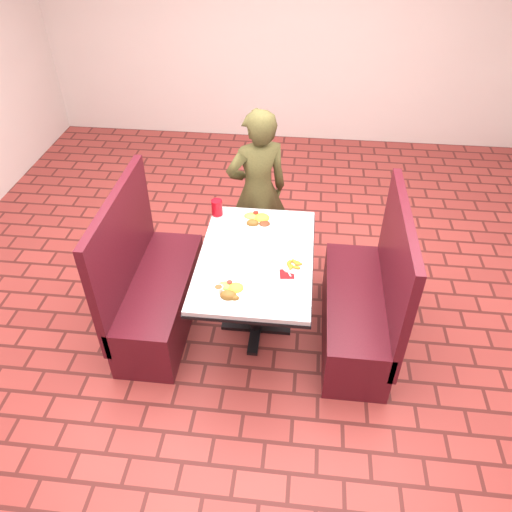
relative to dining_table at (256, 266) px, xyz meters
name	(u,v)px	position (x,y,z in m)	size (l,w,h in m)	color
room	(256,95)	(0.00, 0.00, 1.26)	(7.00, 7.04, 2.82)	#A23B35
dining_table	(256,266)	(0.00, 0.00, 0.00)	(0.81, 1.21, 0.75)	silver
booth_bench_left	(153,291)	(-0.80, 0.00, -0.32)	(0.47, 1.20, 1.17)	#52121C
booth_bench_right	(362,307)	(0.80, 0.00, -0.32)	(0.47, 1.20, 1.17)	#52121C
diner_person	(257,192)	(-0.08, 0.88, 0.08)	(0.54, 0.35, 1.47)	brown
near_dinner_plate	(230,290)	(-0.12, -0.40, 0.12)	(0.25, 0.25, 0.08)	white
far_dinner_plate	(258,219)	(-0.03, 0.42, 0.12)	(0.29, 0.29, 0.07)	white
plantain_plate	(294,265)	(0.27, -0.08, 0.11)	(0.18, 0.18, 0.03)	white
maroon_napkin	(287,274)	(0.23, -0.17, 0.10)	(0.10, 0.10, 0.00)	maroon
spoon_utensil	(287,271)	(0.23, -0.14, 0.10)	(0.01, 0.13, 0.00)	#BBBBC0
red_tumbler	(217,207)	(-0.36, 0.49, 0.16)	(0.09, 0.09, 0.13)	red
paper_napkin	(290,305)	(0.26, -0.47, 0.10)	(0.21, 0.16, 0.01)	white
knife_utensil	(237,288)	(-0.09, -0.35, 0.11)	(0.01, 0.17, 0.00)	#B8B8BC
fork_utensil	(240,292)	(-0.06, -0.39, 0.11)	(0.01, 0.14, 0.00)	silver
lettuce_shreds	(262,251)	(0.04, 0.06, 0.10)	(0.28, 0.32, 0.00)	#99C24D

